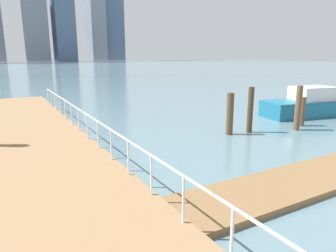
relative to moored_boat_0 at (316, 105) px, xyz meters
The scene contains 11 objects.
ground_plane 12.81m from the moored_boat_0, 155.58° to the left, with size 300.00×300.00×0.00m, color slate.
floating_dock 12.12m from the moored_boat_0, 146.34° to the right, with size 10.14×2.00×0.18m, color olive.
boardwalk_railing 15.43m from the moored_boat_0, 163.58° to the right, with size 0.06×30.29×1.08m.
dock_piling_0 7.09m from the moored_boat_0, behind, with size 0.28×0.28×2.31m, color #473826.
dock_piling_1 3.74m from the moored_boat_0, 155.92° to the right, with size 0.32×0.32×1.60m, color brown.
dock_piling_2 8.20m from the moored_boat_0, behind, with size 0.34×0.34×2.06m, color brown.
dock_piling_4 4.94m from the moored_boat_0, 155.29° to the right, with size 0.31×0.31×2.32m, color brown.
moored_boat_0 is the anchor object (origin of this frame).
skyline_tower_3 163.98m from the moored_boat_0, 88.95° to the left, with size 11.30×13.68×32.05m, color gray.
skyline_tower_4 162.12m from the moored_boat_0, 84.17° to the left, with size 9.84×13.88×32.53m, color slate.
skyline_tower_5 175.19m from the moored_boat_0, 78.10° to the left, with size 8.77×13.04×62.73m, color gray.
Camera 1 is at (-6.29, 2.40, 3.88)m, focal length 32.67 mm.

